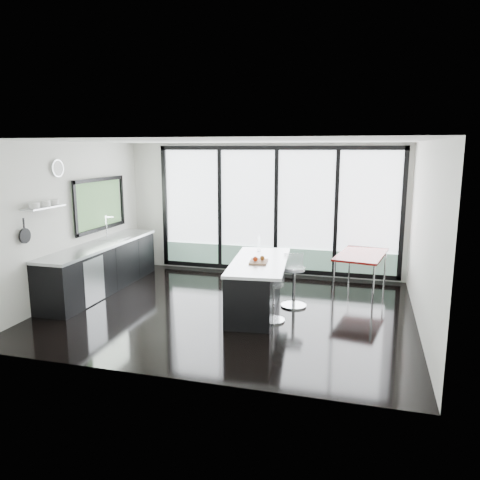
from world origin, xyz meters
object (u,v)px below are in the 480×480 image
(bar_stool_near, at_px, (273,302))
(red_table, at_px, (360,273))
(island, at_px, (255,285))
(bar_stool_far, at_px, (294,287))

(bar_stool_near, bearing_deg, red_table, 57.93)
(island, xyz_separation_m, bar_stool_far, (0.60, 0.33, -0.09))
(bar_stool_far, xyz_separation_m, red_table, (1.08, 1.15, 0.03))
(bar_stool_far, height_order, red_table, red_table)
(bar_stool_near, relative_size, bar_stool_far, 0.90)
(island, bearing_deg, red_table, 41.44)
(bar_stool_near, distance_m, red_table, 2.33)
(bar_stool_far, bearing_deg, bar_stool_near, -119.87)
(bar_stool_near, xyz_separation_m, red_table, (1.30, 1.93, 0.06))
(bar_stool_near, height_order, red_table, red_table)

